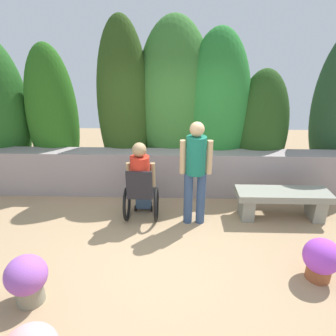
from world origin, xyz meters
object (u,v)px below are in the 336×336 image
at_px(flower_pot_purple_near, 27,279).
at_px(flower_pot_red_accent, 321,259).
at_px(person_standing_companion, 196,167).
at_px(stone_bench, 282,200).
at_px(person_in_wheelchair, 141,184).

distance_m(flower_pot_purple_near, flower_pot_red_accent, 3.42).
height_order(person_standing_companion, flower_pot_red_accent, person_standing_companion).
bearing_deg(stone_bench, flower_pot_purple_near, -145.80).
xyz_separation_m(person_in_wheelchair, flower_pot_purple_near, (-1.06, -1.80, -0.30)).
bearing_deg(person_in_wheelchair, flower_pot_purple_near, -123.71).
distance_m(person_in_wheelchair, flower_pot_red_accent, 2.70).
xyz_separation_m(person_standing_companion, flower_pot_red_accent, (1.48, -1.24, -0.67)).
height_order(stone_bench, person_standing_companion, person_standing_companion).
xyz_separation_m(stone_bench, person_standing_companion, (-1.45, -0.19, 0.64)).
bearing_deg(person_in_wheelchair, stone_bench, -0.97).
bearing_deg(flower_pot_red_accent, person_in_wheelchair, 150.20).
distance_m(stone_bench, flower_pot_red_accent, 1.43).
relative_size(stone_bench, flower_pot_red_accent, 2.75).
height_order(stone_bench, flower_pot_red_accent, flower_pot_red_accent).
relative_size(person_standing_companion, flower_pot_purple_near, 2.85).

